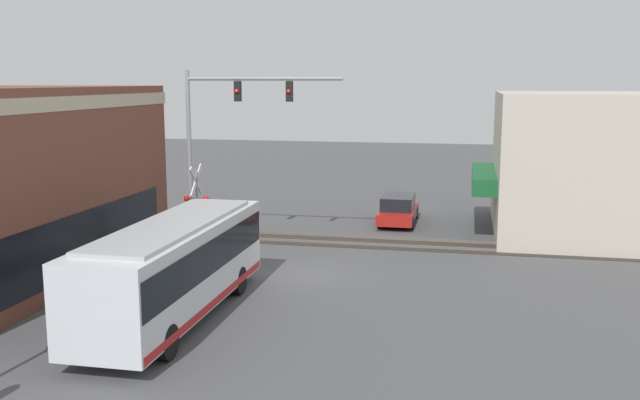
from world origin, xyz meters
TOP-DOWN VIEW (x-y plane):
  - ground_plane at (0.00, 0.00)m, footprint 120.00×120.00m
  - shop_building at (10.34, -11.33)m, footprint 10.37×8.92m
  - city_bus at (-5.91, 2.80)m, footprint 10.13×2.59m
  - traffic_signal_gantry at (4.39, 4.56)m, footprint 0.42×7.24m
  - crossing_signal at (3.13, 5.62)m, footprint 1.41×1.18m
  - rail_track_near at (6.00, 0.00)m, footprint 2.60×60.00m
  - parked_car_red at (10.82, -2.60)m, footprint 4.84×1.82m
  - pedestrian_at_crossing at (3.46, 4.39)m, footprint 0.34×0.34m

SIDE VIEW (x-z plane):
  - ground_plane at x=0.00m, z-range 0.00..0.00m
  - rail_track_near at x=6.00m, z-range -0.05..0.10m
  - parked_car_red at x=10.82m, z-range -0.05..1.47m
  - pedestrian_at_crossing at x=3.46m, z-range 0.02..1.82m
  - city_bus at x=-5.91m, z-range 0.16..3.28m
  - crossing_signal at x=3.13m, z-range 0.39..4.20m
  - shop_building at x=10.34m, z-range -0.01..6.89m
  - traffic_signal_gantry at x=4.39m, z-range 1.73..9.69m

